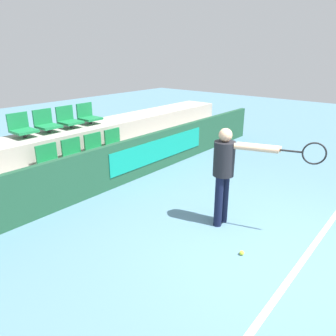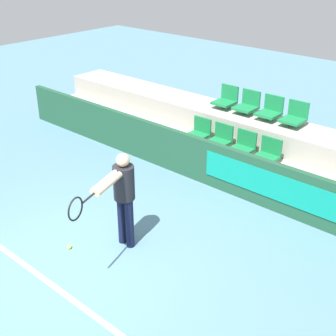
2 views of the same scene
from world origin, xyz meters
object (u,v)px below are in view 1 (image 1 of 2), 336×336
object	(u,v)px
stadium_chair_4	(22,128)
stadium_chair_5	(46,123)
stadium_chair_1	(75,153)
stadium_chair_7	(88,116)
stadium_chair_0	(51,160)
stadium_chair_6	(68,119)
tennis_ball	(242,253)
tennis_player	(228,167)
stadium_chair_2	(97,147)
stadium_chair_3	(116,142)

from	to	relation	value
stadium_chair_4	stadium_chair_5	size ratio (longest dim) A/B	1.00
stadium_chair_1	stadium_chair_7	xyz separation A→B (m)	(1.12, 0.97, 0.49)
stadium_chair_0	stadium_chair_6	size ratio (longest dim) A/B	1.00
stadium_chair_0	stadium_chair_1	size ratio (longest dim) A/B	1.00
tennis_ball	stadium_chair_6	bearing A→B (deg)	82.33
tennis_ball	tennis_player	bearing A→B (deg)	45.91
tennis_ball	stadium_chair_7	bearing A→B (deg)	75.96
stadium_chair_7	stadium_chair_4	bearing A→B (deg)	180.00
stadium_chair_0	tennis_player	distance (m)	3.44
stadium_chair_1	stadium_chair_5	xyz separation A→B (m)	(0.00, 0.97, 0.49)
stadium_chair_6	tennis_ball	size ratio (longest dim) A/B	7.39
stadium_chair_7	stadium_chair_5	bearing A→B (deg)	180.00
stadium_chair_4	stadium_chair_6	size ratio (longest dim) A/B	1.00
stadium_chair_2	tennis_ball	size ratio (longest dim) A/B	7.39
stadium_chair_0	stadium_chair_2	xyz separation A→B (m)	(1.12, 0.00, 0.00)
stadium_chair_2	tennis_player	size ratio (longest dim) A/B	0.31
stadium_chair_6	stadium_chair_7	world-z (taller)	same
stadium_chair_2	tennis_player	xyz separation A→B (m)	(-0.05, -3.26, 0.30)
stadium_chair_0	tennis_player	xyz separation A→B (m)	(1.07, -3.26, 0.30)
stadium_chair_2	tennis_player	bearing A→B (deg)	-90.87
tennis_ball	stadium_chair_2	bearing A→B (deg)	80.45
stadium_chair_6	stadium_chair_7	xyz separation A→B (m)	(0.56, 0.00, 0.00)
stadium_chair_5	tennis_player	distance (m)	4.27
stadium_chair_5	stadium_chair_7	world-z (taller)	same
stadium_chair_2	stadium_chair_6	xyz separation A→B (m)	(0.00, 0.97, 0.49)
stadium_chair_6	stadium_chair_2	bearing A→B (deg)	-90.00
tennis_player	stadium_chair_0	bearing A→B (deg)	90.79
stadium_chair_6	tennis_ball	xyz separation A→B (m)	(-0.65, -4.85, -1.15)
stadium_chair_5	stadium_chair_7	bearing A→B (deg)	0.00
stadium_chair_4	tennis_player	distance (m)	4.37
stadium_chair_6	stadium_chair_0	bearing A→B (deg)	-139.09
stadium_chair_0	stadium_chair_7	world-z (taller)	stadium_chair_7
stadium_chair_0	stadium_chair_7	distance (m)	2.00
stadium_chair_6	tennis_player	size ratio (longest dim) A/B	0.31
stadium_chair_0	stadium_chair_1	distance (m)	0.56
stadium_chair_7	tennis_ball	size ratio (longest dim) A/B	7.39
stadium_chair_1	stadium_chair_7	size ratio (longest dim) A/B	1.00
stadium_chair_2	stadium_chair_5	distance (m)	1.23
stadium_chair_4	tennis_ball	size ratio (longest dim) A/B	7.39
stadium_chair_0	stadium_chair_5	distance (m)	1.23
stadium_chair_6	tennis_ball	distance (m)	5.03
tennis_player	stadium_chair_6	bearing A→B (deg)	71.93
stadium_chair_3	stadium_chair_4	xyz separation A→B (m)	(-1.68, 0.97, 0.49)
stadium_chair_5	stadium_chair_6	distance (m)	0.56
stadium_chair_4	tennis_ball	xyz separation A→B (m)	(0.47, -4.85, -1.15)
stadium_chair_3	stadium_chair_5	world-z (taller)	stadium_chair_5
tennis_player	tennis_ball	xyz separation A→B (m)	(-0.60, -0.62, -0.96)
stadium_chair_6	tennis_ball	bearing A→B (deg)	-97.67
tennis_player	stadium_chair_4	bearing A→B (deg)	86.81
stadium_chair_3	stadium_chair_6	world-z (taller)	stadium_chair_6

